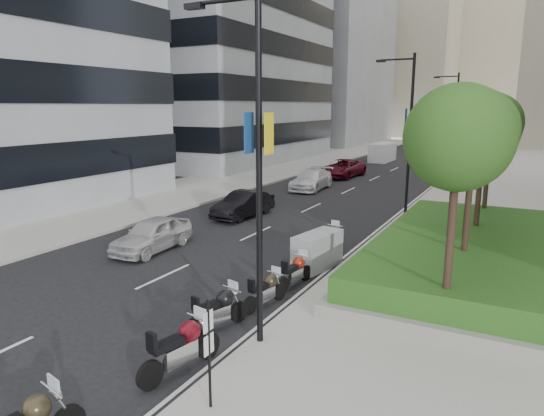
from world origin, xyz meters
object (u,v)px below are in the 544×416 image
Objects in this scene: motorcycle_1 at (182,347)px; car_b at (243,204)px; car_a at (152,234)px; delivery_van at (382,153)px; car_d at (343,168)px; lamp_post_2 at (454,119)px; motorcycle_5 at (317,251)px; motorcycle_6 at (330,238)px; lamp_post_0 at (253,155)px; lamp_post_1 at (408,128)px; motorcycle_2 at (218,310)px; motorcycle_3 at (266,290)px; motorcycle_4 at (296,271)px; parking_sign at (209,349)px; car_c at (311,179)px.

motorcycle_1 is 16.47m from car_b.
car_a is 0.86× the size of delivery_van.
lamp_post_2 is at bearing 32.40° from car_d.
car_b is (-7.17, 6.30, 0.02)m from motorcycle_5.
motorcycle_5 is 0.56× the size of car_b.
motorcycle_6 is (-0.46, 10.86, -0.07)m from motorcycle_1.
motorcycle_5 is (-0.05, 8.50, 0.06)m from motorcycle_1.
lamp_post_1 is (0.00, 17.00, 0.00)m from lamp_post_0.
lamp_post_2 reaches higher than motorcycle_2.
motorcycle_2 is at bearing -94.59° from lamp_post_1.
motorcycle_3 is at bearing -25.27° from car_a.
motorcycle_6 is at bearing 12.44° from motorcycle_4.
motorcycle_4 is at bearing -45.89° from car_b.
car_b is 0.90× the size of delivery_van.
motorcycle_5 is at bearing -37.77° from car_b.
motorcycle_2 is 1.06× the size of motorcycle_4.
lamp_post_1 is 11.40m from motorcycle_5.
motorcycle_2 is at bearing -72.52° from car_d.
motorcycle_6 is at bearing 14.75° from motorcycle_3.
motorcycle_5 reaches higher than motorcycle_1.
lamp_post_1 reaches higher than motorcycle_6.
motorcycle_2 is at bearing -92.21° from lamp_post_2.
lamp_post_0 is at bearing -146.89° from motorcycle_3.
motorcycle_1 is 0.55× the size of car_b.
parking_sign is 12.06m from motorcycle_6.
motorcycle_6 is (-1.31, 8.87, -4.48)m from lamp_post_0.
car_a is at bearing -92.86° from car_c.
motorcycle_3 is 7.92m from car_a.
motorcycle_2 is 0.49× the size of car_b.
lamp_post_1 is 4.48× the size of motorcycle_3.
lamp_post_1 is 14.91m from car_a.
car_b is (-6.73, 12.55, 0.13)m from motorcycle_2.
lamp_post_2 is 26.55m from motorcycle_6.
car_b is at bearing -110.00° from lamp_post_2.
lamp_post_1 is at bearing 90.00° from lamp_post_0.
motorcycle_6 is at bearing -92.88° from lamp_post_2.
lamp_post_1 is 18.00m from lamp_post_2.
lamp_post_0 reaches higher than motorcycle_6.
parking_sign is at bearing -57.53° from car_b.
car_c is (-7.49, 18.90, 0.21)m from motorcycle_4.
lamp_post_1 reaches higher than motorcycle_1.
motorcycle_2 is at bearing -76.20° from car_c.
motorcycle_5 is at bearing 12.05° from motorcycle_1.
parking_sign is 0.44× the size of car_d.
lamp_post_0 reaches higher than delivery_van.
car_a is 38.69m from delivery_van.
lamp_post_0 is at bearing -90.00° from lamp_post_2.
lamp_post_0 reaches higher than car_d.
lamp_post_2 is at bearing 14.65° from motorcycle_2.
car_d is (-7.59, 26.14, 0.23)m from motorcycle_4.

